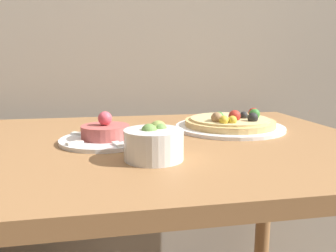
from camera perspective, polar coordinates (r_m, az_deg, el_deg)
dining_table at (r=0.88m, az=-6.13°, el=-9.32°), size 1.25×0.82×0.77m
pizza_plate at (r=1.01m, az=10.79°, el=0.46°), size 0.33×0.33×0.06m
tartare_plate at (r=0.85m, az=-10.81°, el=-1.59°), size 0.23×0.23×0.08m
small_bowl at (r=0.68m, az=-2.44°, el=-2.91°), size 0.12×0.12×0.08m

